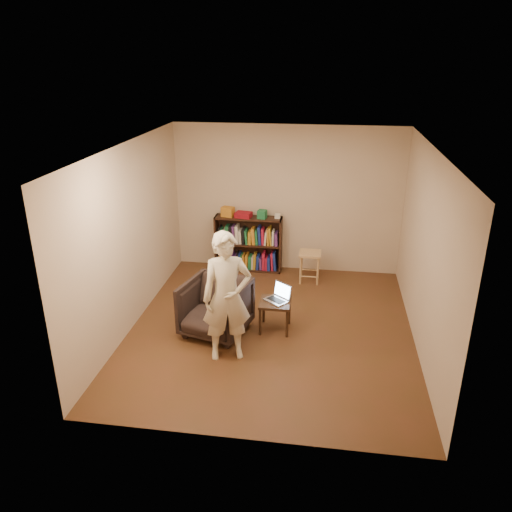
# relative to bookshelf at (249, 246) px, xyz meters

# --- Properties ---
(floor) EXTENTS (4.50, 4.50, 0.00)m
(floor) POSITION_rel_bookshelf_xyz_m (0.67, -2.09, -0.44)
(floor) COLOR #4D3318
(floor) RESTS_ON ground
(ceiling) EXTENTS (4.50, 4.50, 0.00)m
(ceiling) POSITION_rel_bookshelf_xyz_m (0.67, -2.09, 2.16)
(ceiling) COLOR white
(ceiling) RESTS_ON wall_back
(wall_back) EXTENTS (4.00, 0.00, 4.00)m
(wall_back) POSITION_rel_bookshelf_xyz_m (0.67, 0.16, 0.86)
(wall_back) COLOR beige
(wall_back) RESTS_ON floor
(wall_left) EXTENTS (0.00, 4.50, 4.50)m
(wall_left) POSITION_rel_bookshelf_xyz_m (-1.33, -2.09, 0.86)
(wall_left) COLOR beige
(wall_left) RESTS_ON floor
(wall_right) EXTENTS (0.00, 4.50, 4.50)m
(wall_right) POSITION_rel_bookshelf_xyz_m (2.67, -2.09, 0.86)
(wall_right) COLOR beige
(wall_right) RESTS_ON floor
(bookshelf) EXTENTS (1.20, 0.30, 1.00)m
(bookshelf) POSITION_rel_bookshelf_xyz_m (0.00, 0.00, 0.00)
(bookshelf) COLOR black
(bookshelf) RESTS_ON floor
(box_yellow) EXTENTS (0.24, 0.19, 0.17)m
(box_yellow) POSITION_rel_bookshelf_xyz_m (-0.37, -0.02, 0.65)
(box_yellow) COLOR #C47D22
(box_yellow) RESTS_ON bookshelf
(red_cloth) EXTENTS (0.31, 0.25, 0.09)m
(red_cloth) POSITION_rel_bookshelf_xyz_m (-0.08, -0.03, 0.61)
(red_cloth) COLOR maroon
(red_cloth) RESTS_ON bookshelf
(box_green) EXTENTS (0.17, 0.17, 0.15)m
(box_green) POSITION_rel_bookshelf_xyz_m (0.25, -0.04, 0.63)
(box_green) COLOR #1C6C3D
(box_green) RESTS_ON bookshelf
(box_white) EXTENTS (0.09, 0.09, 0.07)m
(box_white) POSITION_rel_bookshelf_xyz_m (0.52, 0.01, 0.60)
(box_white) COLOR silver
(box_white) RESTS_ON bookshelf
(stool) EXTENTS (0.37, 0.37, 0.54)m
(stool) POSITION_rel_bookshelf_xyz_m (1.13, -0.38, -0.01)
(stool) COLOR tan
(stool) RESTS_ON floor
(armchair) EXTENTS (1.02, 1.04, 0.79)m
(armchair) POSITION_rel_bookshelf_xyz_m (-0.09, -2.30, -0.05)
(armchair) COLOR black
(armchair) RESTS_ON floor
(side_table) EXTENTS (0.44, 0.44, 0.44)m
(side_table) POSITION_rel_bookshelf_xyz_m (0.72, -2.09, -0.07)
(side_table) COLOR black
(side_table) RESTS_ON floor
(laptop) EXTENTS (0.41, 0.41, 0.24)m
(laptop) POSITION_rel_bookshelf_xyz_m (0.76, -2.04, 0.06)
(laptop) COLOR silver
(laptop) RESTS_ON side_table
(person) EXTENTS (0.72, 0.58, 1.71)m
(person) POSITION_rel_bookshelf_xyz_m (0.19, -2.85, 0.42)
(person) COLOR beige
(person) RESTS_ON floor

